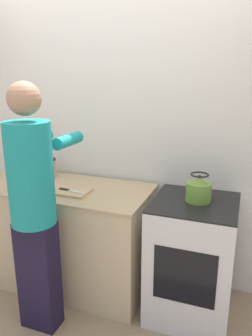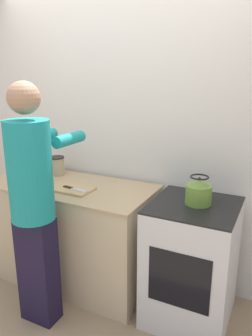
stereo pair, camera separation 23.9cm
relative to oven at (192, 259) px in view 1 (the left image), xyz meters
The scene contains 10 objects.
ground_plane 0.95m from the oven, 157.87° to the right, with size 12.00×12.00×0.00m, color #997F60.
wall_back 1.21m from the oven, 150.71° to the left, with size 8.00×0.05×2.60m.
counter 1.10m from the oven, behind, with size 1.47×0.70×0.90m.
oven is the anchor object (origin of this frame).
person 1.24m from the oven, 153.10° to the right, with size 0.34×0.58×1.77m.
cutting_board 1.11m from the oven, behind, with size 0.37×0.22×0.02m.
knife 1.07m from the oven, behind, with size 0.24×0.06×0.01m.
kettle 0.55m from the oven, 49.70° to the left, with size 0.18×0.18×0.21m.
bowl_prep 1.42m from the oven, behind, with size 0.17×0.17×0.06m.
canister_jar 1.48m from the oven, behind, with size 0.14×0.14×0.17m.
Camera 1 is at (1.06, -1.92, 1.81)m, focal length 35.00 mm.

